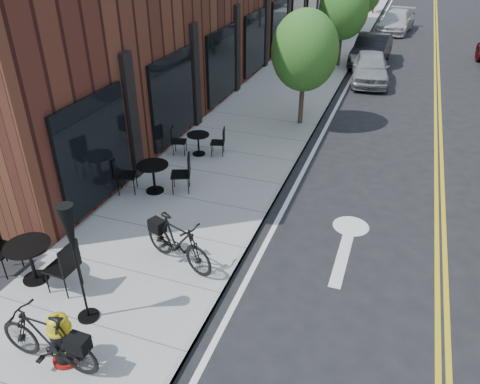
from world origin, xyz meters
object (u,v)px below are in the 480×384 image
at_px(bicycle_left, 47,339).
at_px(bistro_set_b, 153,174).
at_px(bicycle_right, 178,242).
at_px(bistro_set_a, 30,257).
at_px(bistro_set_c, 198,141).
at_px(parked_car_a, 370,67).
at_px(fire_hydrant, 62,339).
at_px(patio_umbrella, 72,241).
at_px(parked_car_c, 396,21).
at_px(parked_car_b, 371,50).

relative_size(bicycle_left, bistro_set_b, 0.96).
height_order(bicycle_right, bistro_set_a, bicycle_right).
bearing_deg(bistro_set_c, parked_car_a, 51.71).
xyz_separation_m(fire_hydrant, bistro_set_b, (-1.31, 5.32, 0.03)).
bearing_deg(bistro_set_c, bicycle_right, -86.03).
xyz_separation_m(patio_umbrella, parked_car_c, (3.45, 28.18, -1.15)).
bearing_deg(parked_car_a, parked_car_c, 81.21).
xyz_separation_m(bicycle_right, parked_car_c, (2.59, 26.26, -0.01)).
height_order(bistro_set_b, patio_umbrella, patio_umbrella).
distance_m(bistro_set_c, parked_car_a, 10.42).
height_order(parked_car_a, parked_car_b, parked_car_b).
xyz_separation_m(parked_car_a, parked_car_c, (0.36, 11.71, 0.00)).
bearing_deg(bistro_set_a, fire_hydrant, -36.24).
relative_size(bicycle_left, parked_car_c, 0.40).
xyz_separation_m(bicycle_right, bistro_set_a, (-2.47, -1.39, -0.01)).
distance_m(parked_car_a, parked_car_b, 3.20).
xyz_separation_m(bicycle_right, patio_umbrella, (-0.87, -1.91, 1.13)).
xyz_separation_m(parked_car_a, parked_car_b, (-0.29, 3.18, 0.04)).
xyz_separation_m(patio_umbrella, parked_car_a, (3.09, 16.47, -1.15)).
bearing_deg(bistro_set_b, bicycle_left, -100.24).
xyz_separation_m(fire_hydrant, bistro_set_c, (-1.14, 7.77, -0.05)).
xyz_separation_m(bistro_set_b, bistro_set_c, (0.17, 2.45, -0.09)).
bearing_deg(fire_hydrant, bistro_set_a, 139.13).
distance_m(bistro_set_c, patio_umbrella, 7.03).
bearing_deg(parked_car_c, bicycle_right, -88.89).
bearing_deg(parked_car_c, parked_car_b, -87.65).
bearing_deg(bistro_set_b, parked_car_a, 48.79).
height_order(bicycle_left, parked_car_b, parked_car_b).
height_order(bistro_set_b, parked_car_c, parked_car_c).
bearing_deg(parked_car_a, fire_hydrant, -106.33).
xyz_separation_m(fire_hydrant, bistro_set_a, (-1.84, 1.44, 0.07)).
bearing_deg(bistro_set_c, fire_hydrant, -97.40).
relative_size(fire_hydrant, bistro_set_b, 0.53).
height_order(fire_hydrant, parked_car_b, parked_car_b).
xyz_separation_m(bicycle_right, parked_car_a, (2.22, 14.56, -0.01)).
distance_m(bicycle_left, parked_car_c, 29.41).
distance_m(bistro_set_b, parked_car_b, 15.73).
bearing_deg(bicycle_left, parked_car_a, 171.17).
height_order(fire_hydrant, parked_car_c, parked_car_c).
bearing_deg(parked_car_b, parked_car_c, 89.72).
height_order(patio_umbrella, parked_car_a, patio_umbrella).
relative_size(parked_car_a, parked_car_c, 0.85).
relative_size(patio_umbrella, parked_car_a, 0.61).
distance_m(bistro_set_b, patio_umbrella, 4.69).
bearing_deg(parked_car_b, fire_hydrant, -92.99).
xyz_separation_m(bicycle_left, parked_car_c, (3.37, 29.22, -0.01)).
bearing_deg(bicycle_right, patio_umbrella, 175.63).
bearing_deg(bistro_set_b, bistro_set_a, -119.96).
distance_m(bistro_set_a, bistro_set_b, 3.92).
bearing_deg(bistro_set_c, parked_car_b, 58.13).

